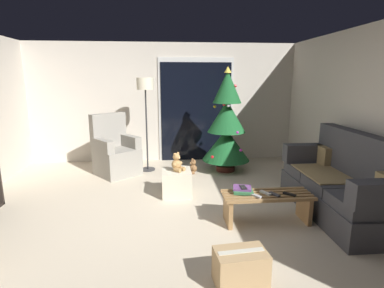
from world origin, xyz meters
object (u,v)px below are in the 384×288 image
Objects in this scene: remote_black at (289,194)px; christmas_tree at (226,126)px; floor_lamp at (145,93)px; teddy_bear_chestnut_by_tree at (193,167)px; couch at (342,185)px; cell_phone at (243,187)px; remote_graphite at (274,194)px; coffee_table at (267,203)px; remote_silver at (255,196)px; book_stack at (243,190)px; teddy_bear_honey at (177,163)px; ottoman at (177,183)px; remote_white at (265,193)px; cardboard_box_taped_mid_floor at (241,268)px; armchair at (115,153)px.

remote_black is 2.33m from christmas_tree.
floor_lamp is at bearing 173.40° from christmas_tree.
floor_lamp is 1.66m from teddy_bear_chestnut_by_tree.
couch is 1.35m from cell_phone.
remote_graphite reaches higher than teddy_bear_chestnut_by_tree.
coffee_table is at bearing -87.82° from christmas_tree.
book_stack is (-0.12, 0.15, 0.02)m from remote_silver.
teddy_bear_chestnut_by_tree is (-0.74, 2.05, -0.13)m from coffee_table.
teddy_bear_honey is (-0.90, 1.07, 0.13)m from remote_silver.
remote_graphite is 1.58m from ottoman.
remote_black is at bearing -14.46° from book_stack.
coffee_table is 0.24m from remote_silver.
remote_silver reaches higher than ottoman.
teddy_bear_honey reaches higher than remote_black.
couch is 2.38m from christmas_tree.
christmas_tree is at bearing -117.97° from remote_white.
coffee_table is 2.33× the size of cardboard_box_taped_mid_floor.
teddy_bear_honey is at bearing -86.42° from remote_silver.
floor_lamp is 4.05× the size of ottoman.
couch is at bearing 7.95° from coffee_table.
teddy_bear_chestnut_by_tree is at bearing 71.94° from ottoman.
christmas_tree is at bearing -128.88° from remote_silver.
coffee_table is 3.11m from floor_lamp.
remote_white is 0.14× the size of armchair.
christmas_tree is 1.59m from teddy_bear_honey.
remote_white is at bearing -56.29° from floor_lamp.
armchair is 1.63m from teddy_bear_honey.
christmas_tree reaches higher than book_stack.
armchair reaches higher than remote_white.
cardboard_box_taped_mid_floor is at bearing -99.10° from christmas_tree.
teddy_bear_honey is (-2.13, 0.84, 0.11)m from couch.
coffee_table is 0.14m from remote_white.
remote_black is at bearing -38.70° from teddy_bear_honey.
couch is at bearing -21.60° from teddy_bear_honey.
remote_silver is 0.59× the size of book_stack.
ottoman is (-1.06, 1.00, -0.19)m from remote_white.
book_stack is 0.04m from cell_phone.
remote_white is 0.59× the size of book_stack.
cell_phone is (-0.36, 0.12, 0.06)m from remote_graphite.
cardboard_box_taped_mid_floor is at bearing -77.48° from ottoman.
christmas_tree is 1.69m from ottoman.
floor_lamp reaches higher than cardboard_box_taped_mid_floor.
coffee_table is 2.50× the size of ottoman.
remote_graphite is 0.11m from remote_white.
cardboard_box_taped_mid_floor is (1.57, -3.30, -0.24)m from armchair.
cell_phone is at bearing -95.62° from christmas_tree.
ottoman is at bearing 130.28° from book_stack.
armchair is at bearing 92.73° from remote_black.
book_stack is 0.15× the size of floor_lamp.
teddy_bear_honey is (1.11, -1.18, 0.11)m from armchair.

